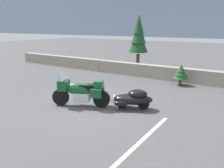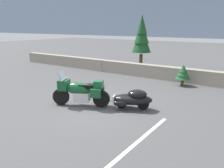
{
  "view_description": "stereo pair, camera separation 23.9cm",
  "coord_description": "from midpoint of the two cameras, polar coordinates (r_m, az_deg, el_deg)",
  "views": [
    {
      "loc": [
        5.18,
        -6.76,
        3.06
      ],
      "look_at": [
        0.45,
        0.48,
        0.85
      ],
      "focal_mm": 36.32,
      "sensor_mm": 36.0,
      "label": 1
    },
    {
      "loc": [
        5.38,
        -6.63,
        3.06
      ],
      "look_at": [
        0.45,
        0.48,
        0.85
      ],
      "focal_mm": 36.32,
      "sensor_mm": 36.0,
      "label": 2
    }
  ],
  "objects": [
    {
      "name": "pine_sapling_near",
      "position": [
        12.49,
        17.98,
        2.72
      ],
      "size": [
        0.79,
        0.79,
        1.12
      ],
      "color": "brown",
      "rests_on": "ground"
    },
    {
      "name": "ground_plane",
      "position": [
        9.06,
        -3.34,
        -5.43
      ],
      "size": [
        80.0,
        80.0,
        0.0
      ],
      "primitive_type": "plane",
      "color": "#4C4C4F"
    },
    {
      "name": "touring_motorcycle",
      "position": [
        8.9,
        -7.18,
        -1.67
      ],
      "size": [
        2.16,
        1.31,
        1.33
      ],
      "color": "black",
      "rests_on": "ground"
    },
    {
      "name": "pine_tree_secondary",
      "position": [
        16.39,
        7.9,
        11.95
      ],
      "size": [
        1.36,
        1.36,
        3.86
      ],
      "color": "brown",
      "rests_on": "ground"
    },
    {
      "name": "stone_guard_wall",
      "position": [
        13.76,
        13.52,
        2.83
      ],
      "size": [
        24.0,
        0.62,
        0.87
      ],
      "color": "gray",
      "rests_on": "ground"
    },
    {
      "name": "car_shaped_trailer",
      "position": [
        8.6,
        6.01,
        -3.67
      ],
      "size": [
        2.15,
        1.26,
        0.76
      ],
      "color": "black",
      "rests_on": "ground"
    },
    {
      "name": "parking_stripe_marker",
      "position": [
        6.52,
        8.16,
        -13.74
      ],
      "size": [
        0.12,
        3.6,
        0.01
      ],
      "primitive_type": "cube",
      "color": "silver",
      "rests_on": "ground"
    }
  ]
}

